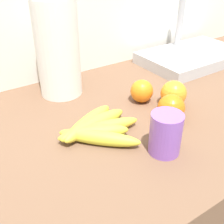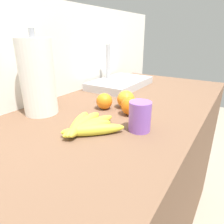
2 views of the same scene
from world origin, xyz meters
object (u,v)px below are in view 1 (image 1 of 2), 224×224
Objects in this scene: orange_right at (174,93)px; sink_basin at (192,56)px; banana_bunch at (95,129)px; orange_back_left at (142,91)px; paper_towel_roll at (58,49)px; orange_front at (171,108)px; mug at (166,134)px.

sink_basin reaches higher than orange_right.
orange_back_left reaches higher than banana_bunch.
paper_towel_roll reaches higher than sink_basin.
orange_front is 0.14m from mug.
orange_back_left is 0.27m from paper_towel_roll.
orange_back_left is at bearing 19.36° from banana_bunch.
orange_right is at bearing 0.73° from banana_bunch.
banana_bunch is 3.13× the size of orange_back_left.
banana_bunch is 0.67× the size of paper_towel_roll.
orange_right reaches higher than orange_back_left.
orange_front is at bearing -14.03° from banana_bunch.
mug reaches higher than orange_right.
banana_bunch is at bearing -159.45° from sink_basin.
banana_bunch is 0.26m from orange_right.
paper_towel_roll is 0.55m from sink_basin.
sink_basin is (0.54, -0.04, -0.12)m from paper_towel_roll.
banana_bunch is at bearing -96.79° from paper_towel_roll.
orange_right is at bearing -145.51° from sink_basin.
orange_right is 0.19× the size of sink_basin.
orange_back_left is 0.39m from sink_basin.
paper_towel_roll is at bearing 83.21° from banana_bunch.
sink_basin is at bearing -4.30° from paper_towel_roll.
mug is (-0.10, -0.09, 0.01)m from orange_front.
sink_basin reaches higher than orange_back_left.
orange_front is at bearing -144.26° from sink_basin.
banana_bunch is at bearing 165.97° from orange_front.
sink_basin is at bearing 21.20° from orange_back_left.
mug is at bearing -139.57° from orange_front.
banana_bunch is 2.83× the size of orange_right.
paper_towel_roll is 3.21× the size of mug.
orange_front is at bearing -138.56° from orange_right.
paper_towel_roll is 0.79× the size of sink_basin.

